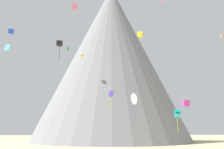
{
  "coord_description": "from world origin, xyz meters",
  "views": [
    {
      "loc": [
        -8.49,
        -29.86,
        4.98
      ],
      "look_at": [
        -2.28,
        35.81,
        18.11
      ],
      "focal_mm": 43.9,
      "sensor_mm": 36.0,
      "label": 1
    }
  ],
  "objects_px": {
    "kite_rainbow_high": "(74,7)",
    "kite_teal_low": "(177,113)",
    "kite_yellow_mid": "(140,35)",
    "kite_cyan_mid": "(7,49)",
    "kite_magenta_low": "(186,103)",
    "kite_white_low": "(133,99)",
    "kite_green_mid": "(68,49)",
    "kite_gold_high": "(82,56)",
    "kite_black_mid": "(60,44)",
    "rock_massif": "(108,67)",
    "kite_orange_high": "(221,37)",
    "kite_blue_mid": "(11,31)",
    "kite_indigo_low": "(111,95)"
  },
  "relations": [
    {
      "from": "kite_rainbow_high",
      "to": "kite_teal_low",
      "type": "bearing_deg",
      "value": 120.17
    },
    {
      "from": "kite_yellow_mid",
      "to": "kite_cyan_mid",
      "type": "distance_m",
      "value": 30.69
    },
    {
      "from": "kite_yellow_mid",
      "to": "kite_magenta_low",
      "type": "height_order",
      "value": "kite_yellow_mid"
    },
    {
      "from": "kite_magenta_low",
      "to": "kite_teal_low",
      "type": "xyz_separation_m",
      "value": [
        -4.9,
        -8.67,
        -2.73
      ]
    },
    {
      "from": "kite_magenta_low",
      "to": "kite_white_low",
      "type": "bearing_deg",
      "value": -19.58
    },
    {
      "from": "kite_green_mid",
      "to": "kite_gold_high",
      "type": "distance_m",
      "value": 30.36
    },
    {
      "from": "kite_black_mid",
      "to": "kite_green_mid",
      "type": "height_order",
      "value": "kite_black_mid"
    },
    {
      "from": "kite_teal_low",
      "to": "rock_massif",
      "type": "bearing_deg",
      "value": 107.18
    },
    {
      "from": "rock_massif",
      "to": "kite_magenta_low",
      "type": "distance_m",
      "value": 56.99
    },
    {
      "from": "kite_rainbow_high",
      "to": "kite_cyan_mid",
      "type": "distance_m",
      "value": 20.9
    },
    {
      "from": "kite_yellow_mid",
      "to": "kite_teal_low",
      "type": "height_order",
      "value": "kite_yellow_mid"
    },
    {
      "from": "kite_orange_high",
      "to": "kite_blue_mid",
      "type": "xyz_separation_m",
      "value": [
        -47.33,
        -8.61,
        -3.45
      ]
    },
    {
      "from": "kite_rainbow_high",
      "to": "kite_gold_high",
      "type": "height_order",
      "value": "kite_rainbow_high"
    },
    {
      "from": "kite_orange_high",
      "to": "kite_gold_high",
      "type": "bearing_deg",
      "value": 98.35
    },
    {
      "from": "kite_white_low",
      "to": "kite_teal_low",
      "type": "bearing_deg",
      "value": 6.7
    },
    {
      "from": "kite_green_mid",
      "to": "kite_blue_mid",
      "type": "bearing_deg",
      "value": 27.99
    },
    {
      "from": "rock_massif",
      "to": "kite_blue_mid",
      "type": "distance_m",
      "value": 62.32
    },
    {
      "from": "kite_yellow_mid",
      "to": "kite_blue_mid",
      "type": "relative_size",
      "value": 1.18
    },
    {
      "from": "kite_rainbow_high",
      "to": "rock_massif",
      "type": "bearing_deg",
      "value": -122.99
    },
    {
      "from": "kite_green_mid",
      "to": "kite_magenta_low",
      "type": "bearing_deg",
      "value": 176.49
    },
    {
      "from": "kite_indigo_low",
      "to": "kite_blue_mid",
      "type": "xyz_separation_m",
      "value": [
        -20.23,
        -6.77,
        11.52
      ]
    },
    {
      "from": "rock_massif",
      "to": "kite_rainbow_high",
      "type": "bearing_deg",
      "value": -106.17
    },
    {
      "from": "kite_white_low",
      "to": "kite_magenta_low",
      "type": "bearing_deg",
      "value": 54.28
    },
    {
      "from": "kite_rainbow_high",
      "to": "kite_green_mid",
      "type": "height_order",
      "value": "kite_rainbow_high"
    },
    {
      "from": "kite_blue_mid",
      "to": "kite_gold_high",
      "type": "bearing_deg",
      "value": 96.26
    },
    {
      "from": "rock_massif",
      "to": "kite_yellow_mid",
      "type": "distance_m",
      "value": 56.24
    },
    {
      "from": "kite_rainbow_high",
      "to": "kite_teal_low",
      "type": "distance_m",
      "value": 40.02
    },
    {
      "from": "kite_blue_mid",
      "to": "kite_teal_low",
      "type": "bearing_deg",
      "value": 20.74
    },
    {
      "from": "kite_yellow_mid",
      "to": "kite_cyan_mid",
      "type": "height_order",
      "value": "kite_yellow_mid"
    },
    {
      "from": "rock_massif",
      "to": "kite_green_mid",
      "type": "relative_size",
      "value": 81.3
    },
    {
      "from": "kite_white_low",
      "to": "kite_yellow_mid",
      "type": "bearing_deg",
      "value": -17.34
    },
    {
      "from": "kite_teal_low",
      "to": "kite_black_mid",
      "type": "distance_m",
      "value": 32.6
    },
    {
      "from": "kite_blue_mid",
      "to": "kite_white_low",
      "type": "xyz_separation_m",
      "value": [
        25.4,
        8.31,
        -12.1
      ]
    },
    {
      "from": "rock_massif",
      "to": "kite_orange_high",
      "type": "relative_size",
      "value": 77.99
    },
    {
      "from": "kite_yellow_mid",
      "to": "kite_white_low",
      "type": "relative_size",
      "value": 0.54
    },
    {
      "from": "kite_magenta_low",
      "to": "kite_rainbow_high",
      "type": "distance_m",
      "value": 37.7
    },
    {
      "from": "kite_orange_high",
      "to": "kite_green_mid",
      "type": "relative_size",
      "value": 1.04
    },
    {
      "from": "kite_orange_high",
      "to": "kite_white_low",
      "type": "height_order",
      "value": "kite_orange_high"
    },
    {
      "from": "kite_orange_high",
      "to": "kite_teal_low",
      "type": "distance_m",
      "value": 27.64
    },
    {
      "from": "kite_orange_high",
      "to": "kite_indigo_low",
      "type": "bearing_deg",
      "value": 140.67
    },
    {
      "from": "kite_magenta_low",
      "to": "kite_rainbow_high",
      "type": "xyz_separation_m",
      "value": [
        -25.14,
        10.2,
        26.18
      ]
    },
    {
      "from": "rock_massif",
      "to": "kite_teal_low",
      "type": "relative_size",
      "value": 20.72
    },
    {
      "from": "kite_indigo_low",
      "to": "kite_orange_high",
      "type": "bearing_deg",
      "value": 70.56
    },
    {
      "from": "kite_cyan_mid",
      "to": "kite_white_low",
      "type": "bearing_deg",
      "value": -123.75
    },
    {
      "from": "kite_teal_low",
      "to": "kite_green_mid",
      "type": "distance_m",
      "value": 27.07
    },
    {
      "from": "kite_magenta_low",
      "to": "kite_blue_mid",
      "type": "distance_m",
      "value": 39.13
    },
    {
      "from": "kite_cyan_mid",
      "to": "kite_gold_high",
      "type": "bearing_deg",
      "value": -63.27
    },
    {
      "from": "kite_black_mid",
      "to": "kite_white_low",
      "type": "bearing_deg",
      "value": -3.2
    },
    {
      "from": "kite_magenta_low",
      "to": "kite_gold_high",
      "type": "relative_size",
      "value": 4.08
    },
    {
      "from": "kite_cyan_mid",
      "to": "kite_blue_mid",
      "type": "bearing_deg",
      "value": 169.09
    }
  ]
}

